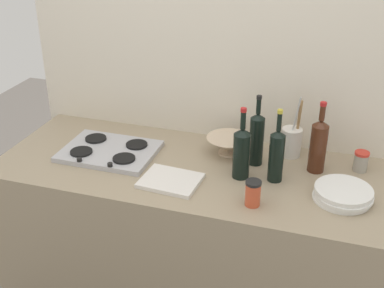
{
  "coord_description": "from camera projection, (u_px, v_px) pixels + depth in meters",
  "views": [
    {
      "loc": [
        0.6,
        -1.89,
        2.03
      ],
      "look_at": [
        0.0,
        0.0,
        1.02
      ],
      "focal_mm": 46.95,
      "sensor_mm": 36.0,
      "label": 1
    }
  ],
  "objects": [
    {
      "name": "counter_block",
      "position": [
        192.0,
        246.0,
        2.48
      ],
      "size": [
        1.8,
        0.7,
        0.9
      ],
      "primitive_type": "cube",
      "color": "tan",
      "rests_on": "ground"
    },
    {
      "name": "wine_bottle_mid_left",
      "position": [
        276.0,
        154.0,
        2.13
      ],
      "size": [
        0.07,
        0.07,
        0.33
      ],
      "color": "black",
      "rests_on": "counter_block"
    },
    {
      "name": "wine_bottle_rightmost",
      "position": [
        257.0,
        138.0,
        2.26
      ],
      "size": [
        0.07,
        0.07,
        0.33
      ],
      "color": "black",
      "rests_on": "counter_block"
    },
    {
      "name": "stovetop_hob",
      "position": [
        110.0,
        151.0,
        2.39
      ],
      "size": [
        0.44,
        0.33,
        0.04
      ],
      "color": "#B2B2B7",
      "rests_on": "counter_block"
    },
    {
      "name": "condiment_jar_rear",
      "position": [
        361.0,
        161.0,
        2.23
      ],
      "size": [
        0.07,
        0.07,
        0.09
      ],
      "color": "#9E998C",
      "rests_on": "counter_block"
    },
    {
      "name": "cutting_board",
      "position": [
        171.0,
        181.0,
        2.16
      ],
      "size": [
        0.26,
        0.22,
        0.02
      ],
      "primitive_type": "cube",
      "rotation": [
        0.0,
        0.0,
        -0.07
      ],
      "color": "silver",
      "rests_on": "counter_block"
    },
    {
      "name": "utensil_crock",
      "position": [
        292.0,
        141.0,
        2.35
      ],
      "size": [
        0.1,
        0.1,
        0.3
      ],
      "color": "silver",
      "rests_on": "counter_block"
    },
    {
      "name": "mixing_bowl",
      "position": [
        229.0,
        145.0,
        2.38
      ],
      "size": [
        0.21,
        0.21,
        0.09
      ],
      "color": "beige",
      "rests_on": "counter_block"
    },
    {
      "name": "wine_bottle_mid_right",
      "position": [
        318.0,
        145.0,
        2.2
      ],
      "size": [
        0.07,
        0.07,
        0.33
      ],
      "color": "#472314",
      "rests_on": "counter_block"
    },
    {
      "name": "backsplash_panel",
      "position": [
        215.0,
        78.0,
        2.47
      ],
      "size": [
        1.9,
        0.06,
        2.4
      ],
      "primitive_type": "cube",
      "color": "beige",
      "rests_on": "ground"
    },
    {
      "name": "wine_bottle_leftmost",
      "position": [
        242.0,
        152.0,
        2.15
      ],
      "size": [
        0.07,
        0.07,
        0.33
      ],
      "color": "black",
      "rests_on": "counter_block"
    },
    {
      "name": "condiment_jar_front",
      "position": [
        253.0,
        193.0,
        1.99
      ],
      "size": [
        0.06,
        0.06,
        0.11
      ],
      "color": "#C64C2D",
      "rests_on": "counter_block"
    },
    {
      "name": "plate_stack",
      "position": [
        343.0,
        194.0,
        2.03
      ],
      "size": [
        0.24,
        0.24,
        0.05
      ],
      "color": "white",
      "rests_on": "counter_block"
    }
  ]
}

